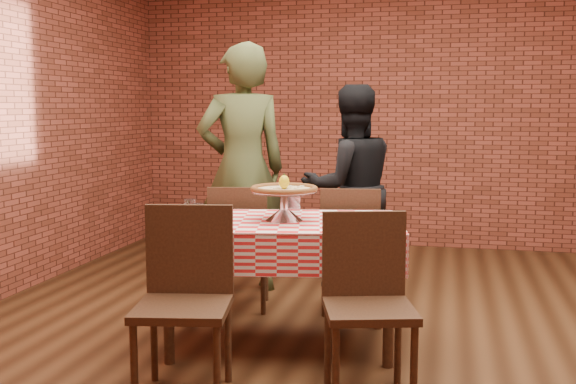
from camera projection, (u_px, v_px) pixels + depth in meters
The scene contains 19 objects.
ground at pixel (369, 342), 4.19m from camera, with size 6.00×6.00×0.00m, color black.
back_wall at pixel (405, 103), 6.91m from camera, with size 5.50×5.50×0.00m, color brown.
table at pixel (281, 284), 4.10m from camera, with size 1.37×0.82×0.75m, color #462B19.
tablecloth at pixel (281, 240), 4.07m from camera, with size 1.41×0.86×0.24m, color red, non-canonical shape.
pizza_stand at pixel (284, 206), 4.04m from camera, with size 0.39×0.39×0.18m, color silver, non-canonical shape.
pizza at pixel (284, 190), 4.03m from camera, with size 0.40×0.40×0.03m, color beige.
lemon at pixel (284, 182), 4.02m from camera, with size 0.06×0.06×0.08m, color yellow.
water_glass_left at pixel (198, 213), 3.97m from camera, with size 0.07×0.07×0.11m, color white.
water_glass_right at pixel (190, 208), 4.15m from camera, with size 0.07×0.07×0.11m, color white.
side_plate at pixel (356, 221), 3.98m from camera, with size 0.15×0.15×0.01m, color white.
sweetener_packet_a at pixel (380, 226), 3.83m from camera, with size 0.05×0.04×0.01m, color white.
sweetener_packet_b at pixel (382, 225), 3.87m from camera, with size 0.05×0.04×0.01m, color white.
condiment_caddy at pixel (292, 200), 4.37m from camera, with size 0.10×0.08×0.14m, color silver.
chair_near_left at pixel (183, 305), 3.35m from camera, with size 0.45×0.45×0.93m, color #462B19, non-canonical shape.
chair_near_right at pixel (369, 310), 3.31m from camera, with size 0.42×0.42×0.90m, color #462B19, non-canonical shape.
chair_far_left at pixel (240, 246), 4.86m from camera, with size 0.40×0.40×0.88m, color #462B19, non-canonical shape.
chair_far_right at pixel (350, 248), 4.80m from camera, with size 0.40×0.40×0.88m, color #462B19, non-canonical shape.
diner_olive at pixel (242, 169), 5.26m from camera, with size 0.69×0.45×1.90m, color #404826.
diner_black at pixel (350, 188), 5.33m from camera, with size 0.77×0.60×1.59m, color black.
Camera 1 is at (0.44, -4.05, 1.43)m, focal length 42.99 mm.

